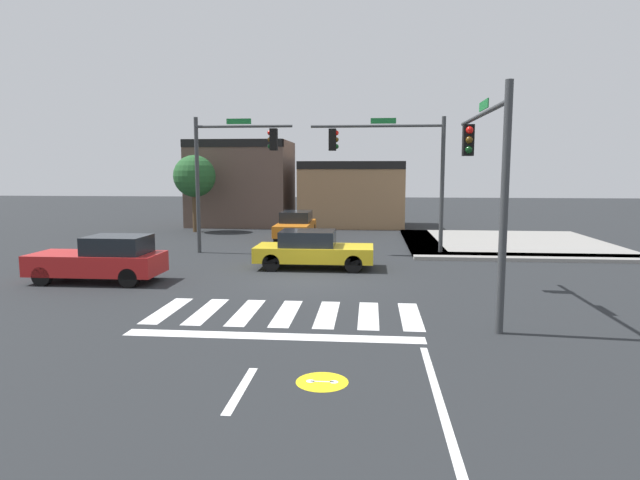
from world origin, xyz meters
The scene contains 12 objects.
ground_plane centered at (0.00, 0.00, 0.00)m, with size 120.00×120.00×0.00m, color #232628.
crosswalk_near centered at (0.00, -4.50, 0.00)m, with size 6.93×2.70×0.01m.
bike_detector_marking centered at (1.34, -9.04, 0.00)m, with size 0.93×0.93×0.01m.
curb_corner_northeast centered at (8.49, 9.42, 0.07)m, with size 10.00×10.60×0.15m.
storefront_row centered at (-3.50, 18.72, 2.59)m, with size 14.32×5.70×5.73m.
traffic_signal_southeast centered at (5.12, -3.58, 3.95)m, with size 0.32×5.99×5.66m.
traffic_signal_northwest centered at (-4.10, 5.68, 4.17)m, with size 4.41×0.32×6.07m.
traffic_signal_northeast centered at (3.15, 5.89, 4.23)m, with size 5.83×0.32×6.03m.
car_red centered at (-6.76, -1.07, 0.77)m, with size 4.29×1.78×1.56m.
car_yellow centered at (-0.03, 2.20, 0.73)m, with size 4.47×1.94×1.44m.
car_orange centered at (-1.88, 10.87, 0.77)m, with size 1.76×4.76×1.52m.
roadside_tree centered at (-8.50, 14.00, 3.36)m, with size 2.54×2.54×4.67m.
Camera 1 is at (2.15, -18.12, 3.68)m, focal length 30.35 mm.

